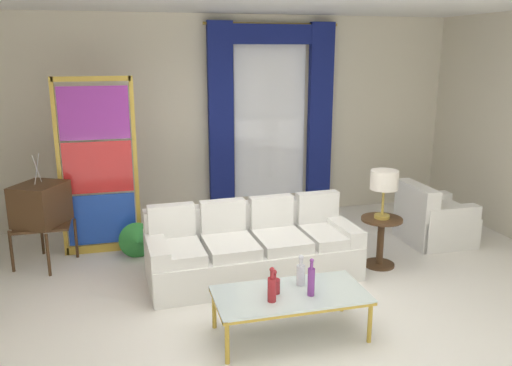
{
  "coord_description": "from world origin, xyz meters",
  "views": [
    {
      "loc": [
        -1.47,
        -4.55,
        2.49
      ],
      "look_at": [
        -0.03,
        0.9,
        1.05
      ],
      "focal_mm": 36.43,
      "sensor_mm": 36.0,
      "label": 1
    }
  ],
  "objects_px": {
    "bottle_crystal_tall": "(272,288)",
    "vintage_tv": "(41,206)",
    "bottle_amber_squat": "(311,280)",
    "armchair_white": "(432,221)",
    "table_lamp_brass": "(384,182)",
    "bottle_blue_decanter": "(301,273)",
    "peacock_figurine": "(137,242)",
    "stained_glass_divider": "(98,171)",
    "round_side_table": "(381,237)",
    "bottle_ruby_flask": "(274,285)",
    "couch_white_long": "(252,249)",
    "coffee_table": "(290,296)"
  },
  "relations": [
    {
      "from": "couch_white_long",
      "to": "bottle_blue_decanter",
      "type": "bearing_deg",
      "value": -82.8
    },
    {
      "from": "coffee_table",
      "to": "bottle_crystal_tall",
      "type": "xyz_separation_m",
      "value": [
        -0.2,
        -0.11,
        0.16
      ]
    },
    {
      "from": "vintage_tv",
      "to": "table_lamp_brass",
      "type": "bearing_deg",
      "value": -15.38
    },
    {
      "from": "armchair_white",
      "to": "table_lamp_brass",
      "type": "relative_size",
      "value": 1.47
    },
    {
      "from": "round_side_table",
      "to": "armchair_white",
      "type": "bearing_deg",
      "value": 27.86
    },
    {
      "from": "couch_white_long",
      "to": "peacock_figurine",
      "type": "bearing_deg",
      "value": 147.07
    },
    {
      "from": "peacock_figurine",
      "to": "round_side_table",
      "type": "distance_m",
      "value": 2.94
    },
    {
      "from": "stained_glass_divider",
      "to": "round_side_table",
      "type": "distance_m",
      "value": 3.51
    },
    {
      "from": "bottle_crystal_tall",
      "to": "bottle_ruby_flask",
      "type": "xyz_separation_m",
      "value": [
        0.06,
        0.15,
        -0.05
      ]
    },
    {
      "from": "bottle_blue_decanter",
      "to": "bottle_crystal_tall",
      "type": "bearing_deg",
      "value": -144.65
    },
    {
      "from": "stained_glass_divider",
      "to": "round_side_table",
      "type": "relative_size",
      "value": 3.7
    },
    {
      "from": "vintage_tv",
      "to": "bottle_ruby_flask",
      "type": "bearing_deg",
      "value": -45.57
    },
    {
      "from": "bottle_blue_decanter",
      "to": "bottle_amber_squat",
      "type": "distance_m",
      "value": 0.23
    },
    {
      "from": "vintage_tv",
      "to": "table_lamp_brass",
      "type": "height_order",
      "value": "vintage_tv"
    },
    {
      "from": "bottle_ruby_flask",
      "to": "table_lamp_brass",
      "type": "distance_m",
      "value": 2.1
    },
    {
      "from": "armchair_white",
      "to": "round_side_table",
      "type": "relative_size",
      "value": 1.41
    },
    {
      "from": "bottle_amber_squat",
      "to": "couch_white_long",
      "type": "bearing_deg",
      "value": 96.67
    },
    {
      "from": "armchair_white",
      "to": "table_lamp_brass",
      "type": "bearing_deg",
      "value": -152.14
    },
    {
      "from": "bottle_ruby_flask",
      "to": "peacock_figurine",
      "type": "distance_m",
      "value": 2.41
    },
    {
      "from": "bottle_ruby_flask",
      "to": "vintage_tv",
      "type": "distance_m",
      "value": 3.13
    },
    {
      "from": "bottle_ruby_flask",
      "to": "peacock_figurine",
      "type": "xyz_separation_m",
      "value": [
        -1.11,
        2.12,
        -0.27
      ]
    },
    {
      "from": "vintage_tv",
      "to": "armchair_white",
      "type": "height_order",
      "value": "vintage_tv"
    },
    {
      "from": "bottle_crystal_tall",
      "to": "table_lamp_brass",
      "type": "height_order",
      "value": "table_lamp_brass"
    },
    {
      "from": "bottle_blue_decanter",
      "to": "vintage_tv",
      "type": "xyz_separation_m",
      "value": [
        -2.47,
        2.13,
        0.2
      ]
    },
    {
      "from": "bottle_blue_decanter",
      "to": "bottle_ruby_flask",
      "type": "height_order",
      "value": "bottle_blue_decanter"
    },
    {
      "from": "table_lamp_brass",
      "to": "round_side_table",
      "type": "bearing_deg",
      "value": -153.43
    },
    {
      "from": "vintage_tv",
      "to": "couch_white_long",
      "type": "bearing_deg",
      "value": -21.57
    },
    {
      "from": "coffee_table",
      "to": "round_side_table",
      "type": "xyz_separation_m",
      "value": [
        1.52,
        1.21,
        -0.02
      ]
    },
    {
      "from": "armchair_white",
      "to": "vintage_tv",
      "type": "bearing_deg",
      "value": 174.14
    },
    {
      "from": "bottle_crystal_tall",
      "to": "bottle_ruby_flask",
      "type": "distance_m",
      "value": 0.17
    },
    {
      "from": "stained_glass_divider",
      "to": "coffee_table",
      "type": "bearing_deg",
      "value": -56.63
    },
    {
      "from": "bottle_amber_squat",
      "to": "peacock_figurine",
      "type": "height_order",
      "value": "bottle_amber_squat"
    },
    {
      "from": "peacock_figurine",
      "to": "table_lamp_brass",
      "type": "height_order",
      "value": "table_lamp_brass"
    },
    {
      "from": "couch_white_long",
      "to": "armchair_white",
      "type": "relative_size",
      "value": 2.84
    },
    {
      "from": "bottle_blue_decanter",
      "to": "round_side_table",
      "type": "bearing_deg",
      "value": 37.78
    },
    {
      "from": "bottle_blue_decanter",
      "to": "armchair_white",
      "type": "bearing_deg",
      "value": 33.77
    },
    {
      "from": "bottle_blue_decanter",
      "to": "bottle_crystal_tall",
      "type": "xyz_separation_m",
      "value": [
        -0.35,
        -0.25,
        0.01
      ]
    },
    {
      "from": "bottle_amber_squat",
      "to": "armchair_white",
      "type": "relative_size",
      "value": 0.41
    },
    {
      "from": "couch_white_long",
      "to": "armchair_white",
      "type": "bearing_deg",
      "value": 9.05
    },
    {
      "from": "armchair_white",
      "to": "table_lamp_brass",
      "type": "height_order",
      "value": "table_lamp_brass"
    },
    {
      "from": "bottle_amber_squat",
      "to": "bottle_crystal_tall",
      "type": "bearing_deg",
      "value": -176.83
    },
    {
      "from": "peacock_figurine",
      "to": "round_side_table",
      "type": "height_order",
      "value": "round_side_table"
    },
    {
      "from": "bottle_ruby_flask",
      "to": "vintage_tv",
      "type": "bearing_deg",
      "value": 134.43
    },
    {
      "from": "peacock_figurine",
      "to": "couch_white_long",
      "type": "bearing_deg",
      "value": -32.93
    },
    {
      "from": "table_lamp_brass",
      "to": "couch_white_long",
      "type": "bearing_deg",
      "value": 174.66
    },
    {
      "from": "bottle_crystal_tall",
      "to": "vintage_tv",
      "type": "distance_m",
      "value": 3.19
    },
    {
      "from": "bottle_blue_decanter",
      "to": "bottle_amber_squat",
      "type": "height_order",
      "value": "bottle_amber_squat"
    },
    {
      "from": "bottle_ruby_flask",
      "to": "table_lamp_brass",
      "type": "height_order",
      "value": "table_lamp_brass"
    },
    {
      "from": "bottle_amber_squat",
      "to": "table_lamp_brass",
      "type": "height_order",
      "value": "table_lamp_brass"
    },
    {
      "from": "bottle_blue_decanter",
      "to": "armchair_white",
      "type": "height_order",
      "value": "armchair_white"
    }
  ]
}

